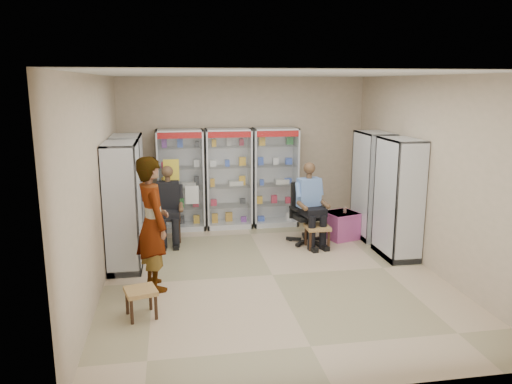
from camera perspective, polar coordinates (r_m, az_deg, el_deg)
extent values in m
plane|color=tan|center=(7.76, 1.89, -9.46)|extent=(6.00, 6.00, 0.00)
cube|color=#BDA68C|center=(10.25, -1.40, 4.62)|extent=(5.00, 0.02, 3.00)
cube|color=#BDA68C|center=(4.52, 9.65, -5.63)|extent=(5.00, 0.02, 3.00)
cube|color=#BDA68C|center=(7.26, -17.74, 0.80)|extent=(0.02, 6.00, 3.00)
cube|color=#BDA68C|center=(8.20, 19.36, 1.96)|extent=(0.02, 6.00, 3.00)
cube|color=beige|center=(7.20, 2.06, 13.30)|extent=(5.00, 6.00, 0.02)
cube|color=silver|center=(9.96, -8.58, 1.34)|extent=(0.90, 0.50, 2.00)
cube|color=silver|center=(10.02, -3.15, 1.53)|extent=(0.90, 0.50, 2.00)
cube|color=#B8BAC0|center=(10.17, 2.18, 1.70)|extent=(0.90, 0.50, 2.00)
cube|color=#9E9FA5|center=(9.59, 13.16, 0.72)|extent=(0.90, 0.50, 2.00)
cube|color=silver|center=(8.61, 15.96, -0.74)|extent=(0.90, 0.50, 2.00)
cube|color=silver|center=(9.08, -14.33, 0.02)|extent=(0.90, 0.50, 2.00)
cube|color=#A2A4A9|center=(8.01, -14.93, -1.64)|extent=(0.90, 0.50, 2.00)
cube|color=black|center=(9.37, -9.91, -2.74)|extent=(0.42, 0.42, 0.94)
cube|color=black|center=(9.16, 5.86, -2.42)|extent=(0.71, 0.71, 1.11)
cube|color=#C04CA1|center=(9.56, 9.73, -3.78)|extent=(0.65, 0.64, 0.51)
cylinder|color=#4E1406|center=(9.48, 10.13, -2.02)|extent=(0.07, 0.07, 0.10)
cube|color=#93653E|center=(8.97, 6.99, -5.09)|extent=(0.42, 0.42, 0.41)
cube|color=olive|center=(6.56, -12.97, -12.25)|extent=(0.46, 0.46, 0.37)
imported|color=gray|center=(7.14, -11.71, -3.56)|extent=(0.66, 0.81, 1.91)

